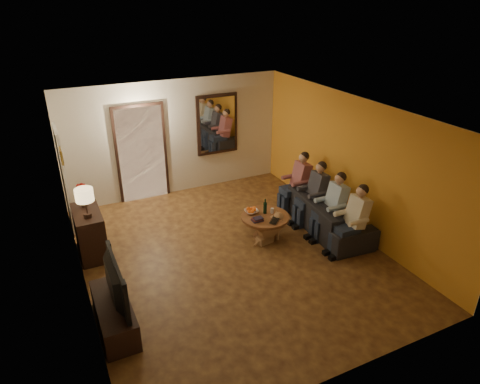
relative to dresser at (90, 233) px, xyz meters
name	(u,v)px	position (x,y,z in m)	size (l,w,h in m)	color
floor	(232,254)	(2.25, -1.13, -0.42)	(5.00, 6.00, 0.01)	#3E1F10
ceiling	(231,112)	(2.25, -1.13, 2.18)	(5.00, 6.00, 0.01)	white
back_wall	(176,138)	(2.25, 1.87, 0.88)	(5.00, 0.02, 2.60)	beige
front_wall	(346,292)	(2.25, -4.13, 0.88)	(5.00, 0.02, 2.60)	beige
left_wall	(74,221)	(-0.25, -1.13, 0.88)	(0.02, 6.00, 2.60)	beige
right_wall	(351,165)	(4.75, -1.13, 0.88)	(0.02, 6.00, 2.60)	beige
orange_accent	(350,165)	(4.74, -1.13, 0.88)	(0.01, 6.00, 2.60)	orange
kitchen_doorway	(142,154)	(1.45, 1.85, 0.63)	(1.00, 0.06, 2.10)	#FFE0A5
door_trim	(142,154)	(1.45, 1.84, 0.63)	(1.12, 0.04, 2.22)	black
fridge_glimpse	(153,159)	(1.70, 1.85, 0.48)	(0.45, 0.03, 1.70)	silver
mirror_frame	(217,124)	(3.25, 1.83, 1.08)	(1.00, 0.05, 1.40)	black
mirror_glass	(218,125)	(3.25, 1.80, 1.08)	(0.86, 0.02, 1.26)	white
white_door	(65,180)	(-0.21, 1.17, 0.60)	(0.06, 0.85, 2.04)	white
framed_art	(61,156)	(-0.22, 0.17, 1.43)	(0.03, 0.28, 0.24)	#B28C33
art_canvas	(62,156)	(-0.21, 0.17, 1.43)	(0.01, 0.22, 0.18)	brown
dresser	(90,233)	(0.00, 0.00, 0.00)	(0.45, 0.95, 0.84)	black
table_lamp	(86,203)	(0.00, -0.22, 0.69)	(0.30, 0.30, 0.54)	beige
flower_vase	(82,195)	(0.00, 0.22, 0.64)	(0.14, 0.14, 0.44)	#A91912
tv_stand	(114,314)	(0.00, -2.07, -0.21)	(0.45, 1.27, 0.42)	black
tv	(109,283)	(0.00, -2.07, 0.33)	(0.15, 1.14, 0.65)	black
sofa	(326,213)	(4.33, -1.07, -0.10)	(0.87, 2.23, 0.65)	black
person_a	(354,222)	(4.23, -1.97, 0.18)	(0.60, 0.40, 1.20)	tan
person_b	(333,208)	(4.23, -1.37, 0.18)	(0.60, 0.40, 1.20)	tan
person_c	(315,195)	(4.23, -0.77, 0.18)	(0.60, 0.40, 1.20)	tan
person_d	(298,184)	(4.23, -0.17, 0.18)	(0.60, 0.40, 1.20)	tan
dog	(269,228)	(3.07, -1.02, -0.14)	(0.56, 0.24, 0.56)	#987346
coffee_table	(265,226)	(3.07, -0.85, -0.20)	(0.91, 0.91, 0.45)	brown
bowl	(251,211)	(2.89, -0.63, 0.06)	(0.26, 0.26, 0.06)	white
oranges	(251,208)	(2.89, -0.63, 0.13)	(0.20, 0.20, 0.08)	orange
wine_bottle	(265,206)	(3.12, -0.75, 0.18)	(0.07, 0.07, 0.31)	black
wine_glass	(272,211)	(3.25, -0.80, 0.08)	(0.06, 0.06, 0.10)	silver
book_stack	(257,219)	(2.85, -0.95, 0.06)	(0.20, 0.15, 0.07)	black
laptop	(277,221)	(3.17, -1.13, 0.04)	(0.33, 0.21, 0.03)	black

